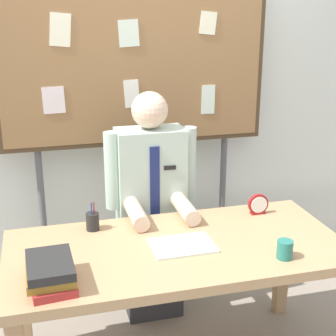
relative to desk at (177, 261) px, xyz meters
name	(u,v)px	position (x,y,z in m)	size (l,w,h in m)	color
back_wall	(129,86)	(0.00, 1.21, 0.70)	(6.40, 0.08, 2.70)	silver
desk	(177,261)	(0.00, 0.00, 0.00)	(1.68, 0.80, 0.74)	tan
person	(151,215)	(0.00, 0.57, 0.01)	(0.55, 0.56, 1.41)	#2D2D33
bulletin_board	(135,69)	(0.00, 1.00, 0.84)	(1.74, 0.09, 2.03)	#4C3823
book_stack	(50,272)	(-0.62, -0.21, 0.15)	(0.21, 0.30, 0.12)	#B22D2D
open_notebook	(183,245)	(0.02, -0.02, 0.09)	(0.31, 0.23, 0.01)	silver
desk_clock	(258,205)	(0.55, 0.26, 0.14)	(0.12, 0.04, 0.12)	maroon
coffee_mug	(285,249)	(0.45, -0.26, 0.13)	(0.08, 0.08, 0.09)	#267266
pen_holder	(93,221)	(-0.38, 0.29, 0.13)	(0.07, 0.07, 0.16)	#262626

